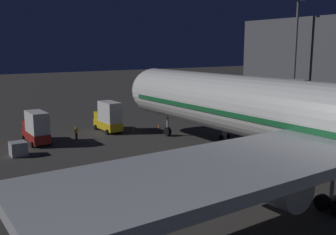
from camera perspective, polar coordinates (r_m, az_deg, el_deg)
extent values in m
plane|color=#383533|center=(38.95, 14.90, -7.52)|extent=(320.00, 320.00, 0.00)
sphere|color=silver|center=(53.74, -2.16, 4.04)|extent=(6.00, 6.00, 6.00)
cube|color=black|center=(52.09, -1.09, 5.03)|extent=(3.37, 1.40, 0.90)
cylinder|color=#B7BABF|center=(27.22, 14.24, -8.96)|extent=(2.83, 5.74, 2.83)
cylinder|color=black|center=(29.09, 9.99, -7.53)|extent=(2.41, 0.15, 2.41)
cylinder|color=#B7BABF|center=(51.35, -0.05, -0.25)|extent=(0.28, 0.28, 2.18)
cylinder|color=black|center=(51.69, -0.05, -2.09)|extent=(0.45, 1.20, 1.20)
cylinder|color=#B7BABF|center=(29.87, 23.17, -8.89)|extent=(0.28, 0.28, 2.18)
cylinder|color=black|center=(30.76, 21.91, -11.60)|extent=(0.45, 1.20, 1.20)
cube|color=#9E9E99|center=(54.62, 14.08, 3.84)|extent=(16.26, 2.60, 2.50)
cube|color=#9E9E99|center=(48.89, 7.69, 3.33)|extent=(3.20, 3.40, 3.00)
cube|color=black|center=(47.97, 6.44, 3.23)|extent=(0.70, 3.20, 2.70)
cylinder|color=#B7BABF|center=(50.10, 8.45, -0.62)|extent=(0.56, 0.56, 4.59)
cylinder|color=black|center=(50.91, 8.89, -2.76)|extent=(0.25, 0.60, 0.60)
cylinder|color=black|center=(50.12, 7.88, -2.94)|extent=(0.25, 0.60, 0.60)
cylinder|color=#59595E|center=(68.06, 18.30, 8.10)|extent=(0.40, 0.40, 19.40)
cube|color=maroon|center=(50.53, -18.96, -2.60)|extent=(2.00, 5.78, 1.10)
cube|color=silver|center=(49.48, -18.86, -0.67)|extent=(1.90, 4.05, 2.60)
cube|color=maroon|center=(52.29, -19.64, -0.99)|extent=(1.80, 1.60, 1.10)
cylinder|color=black|center=(52.82, -18.40, -2.64)|extent=(0.24, 0.70, 0.70)
cylinder|color=black|center=(52.31, -20.63, -2.90)|extent=(0.24, 0.70, 0.70)
cylinder|color=black|center=(49.03, -17.09, -3.54)|extent=(0.24, 0.70, 0.70)
cylinder|color=black|center=(48.48, -19.48, -3.83)|extent=(0.24, 0.70, 0.70)
cube|color=yellow|center=(55.29, -8.89, -1.09)|extent=(2.00, 5.62, 1.10)
cube|color=silver|center=(54.32, -8.63, 0.83)|extent=(1.90, 3.93, 2.83)
cube|color=yellow|center=(56.89, -9.79, 0.33)|extent=(1.80, 1.60, 1.10)
cylinder|color=black|center=(57.59, -8.76, -1.19)|extent=(0.24, 0.70, 0.70)
cylinder|color=black|center=(56.73, -10.69, -1.42)|extent=(0.24, 0.70, 0.70)
cylinder|color=black|center=(54.13, -6.96, -1.88)|extent=(0.24, 0.70, 0.70)
cylinder|color=black|center=(53.22, -8.99, -2.14)|extent=(0.24, 0.70, 0.70)
cube|color=#B7BABF|center=(45.34, -21.30, -4.35)|extent=(1.70, 1.70, 1.55)
cylinder|color=black|center=(51.12, -13.41, -2.74)|extent=(0.28, 0.28, 0.81)
cylinder|color=yellow|center=(50.97, -13.44, -1.94)|extent=(0.40, 0.40, 0.65)
sphere|color=tan|center=(50.88, -13.46, -1.45)|extent=(0.24, 0.24, 0.24)
sphere|color=yellow|center=(50.87, -13.46, -1.40)|extent=(0.23, 0.23, 0.23)
cone|color=orange|center=(57.43, -1.32, -1.17)|extent=(0.36, 0.36, 0.55)
cone|color=orange|center=(55.22, -5.16, -1.68)|extent=(0.36, 0.36, 0.55)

